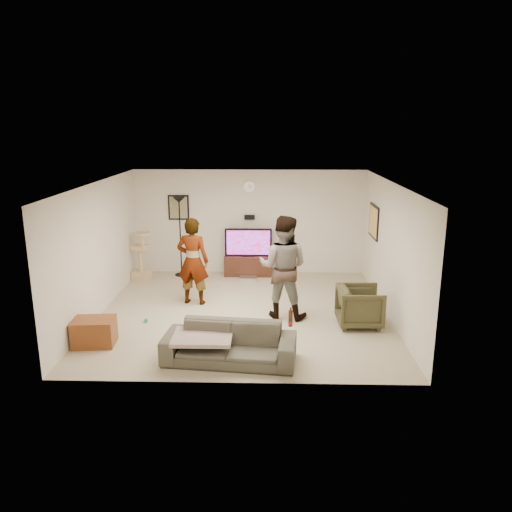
{
  "coord_description": "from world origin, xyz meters",
  "views": [
    {
      "loc": [
        0.48,
        -9.16,
        3.55
      ],
      "look_at": [
        0.22,
        0.2,
        1.08
      ],
      "focal_mm": 35.34,
      "sensor_mm": 36.0,
      "label": 1
    }
  ],
  "objects_px": {
    "tv": "(248,242)",
    "armchair": "(360,306)",
    "floor_lamp": "(180,237)",
    "cat_tree": "(140,256)",
    "sofa": "(229,343)",
    "side_table": "(94,332)",
    "beer_bottle": "(291,318)",
    "tv_stand": "(248,265)",
    "person_left": "(193,261)",
    "person_right": "(283,267)"
  },
  "relations": [
    {
      "from": "tv",
      "to": "side_table",
      "type": "distance_m",
      "value": 4.72
    },
    {
      "from": "floor_lamp",
      "to": "cat_tree",
      "type": "bearing_deg",
      "value": -158.58
    },
    {
      "from": "floor_lamp",
      "to": "sofa",
      "type": "distance_m",
      "value": 4.81
    },
    {
      "from": "tv_stand",
      "to": "side_table",
      "type": "height_order",
      "value": "tv_stand"
    },
    {
      "from": "sofa",
      "to": "beer_bottle",
      "type": "xyz_separation_m",
      "value": [
        0.93,
        0.0,
        0.42
      ]
    },
    {
      "from": "tv_stand",
      "to": "floor_lamp",
      "type": "bearing_deg",
      "value": -177.44
    },
    {
      "from": "cat_tree",
      "to": "sofa",
      "type": "height_order",
      "value": "cat_tree"
    },
    {
      "from": "tv",
      "to": "armchair",
      "type": "height_order",
      "value": "tv"
    },
    {
      "from": "tv",
      "to": "floor_lamp",
      "type": "xyz_separation_m",
      "value": [
        -1.61,
        -0.07,
        0.13
      ]
    },
    {
      "from": "person_left",
      "to": "person_right",
      "type": "height_order",
      "value": "person_right"
    },
    {
      "from": "cat_tree",
      "to": "person_left",
      "type": "distance_m",
      "value": 2.19
    },
    {
      "from": "person_right",
      "to": "beer_bottle",
      "type": "bearing_deg",
      "value": 106.28
    },
    {
      "from": "tv_stand",
      "to": "tv",
      "type": "xyz_separation_m",
      "value": [
        0.0,
        0.0,
        0.57
      ]
    },
    {
      "from": "tv_stand",
      "to": "person_right",
      "type": "distance_m",
      "value": 2.88
    },
    {
      "from": "cat_tree",
      "to": "beer_bottle",
      "type": "xyz_separation_m",
      "value": [
        3.32,
        -4.17,
        0.14
      ]
    },
    {
      "from": "tv",
      "to": "side_table",
      "type": "relative_size",
      "value": 1.68
    },
    {
      "from": "tv",
      "to": "sofa",
      "type": "xyz_separation_m",
      "value": [
        -0.1,
        -4.59,
        -0.51
      ]
    },
    {
      "from": "person_left",
      "to": "beer_bottle",
      "type": "height_order",
      "value": "person_left"
    },
    {
      "from": "tv_stand",
      "to": "person_right",
      "type": "relative_size",
      "value": 0.59
    },
    {
      "from": "floor_lamp",
      "to": "beer_bottle",
      "type": "distance_m",
      "value": 5.14
    },
    {
      "from": "person_right",
      "to": "side_table",
      "type": "bearing_deg",
      "value": 37.54
    },
    {
      "from": "cat_tree",
      "to": "side_table",
      "type": "relative_size",
      "value": 1.72
    },
    {
      "from": "person_left",
      "to": "floor_lamp",
      "type": "bearing_deg",
      "value": -63.41
    },
    {
      "from": "tv_stand",
      "to": "beer_bottle",
      "type": "height_order",
      "value": "beer_bottle"
    },
    {
      "from": "person_left",
      "to": "person_right",
      "type": "xyz_separation_m",
      "value": [
        1.78,
        -0.67,
        0.09
      ]
    },
    {
      "from": "cat_tree",
      "to": "armchair",
      "type": "xyz_separation_m",
      "value": [
        4.64,
        -2.67,
        -0.21
      ]
    },
    {
      "from": "person_right",
      "to": "sofa",
      "type": "bearing_deg",
      "value": 79.96
    },
    {
      "from": "tv",
      "to": "person_right",
      "type": "xyz_separation_m",
      "value": [
        0.76,
        -2.68,
        0.16
      ]
    },
    {
      "from": "armchair",
      "to": "side_table",
      "type": "distance_m",
      "value": 4.62
    },
    {
      "from": "sofa",
      "to": "armchair",
      "type": "bearing_deg",
      "value": 39.8
    },
    {
      "from": "beer_bottle",
      "to": "side_table",
      "type": "height_order",
      "value": "beer_bottle"
    },
    {
      "from": "tv_stand",
      "to": "person_right",
      "type": "xyz_separation_m",
      "value": [
        0.76,
        -2.68,
        0.73
      ]
    },
    {
      "from": "person_left",
      "to": "sofa",
      "type": "xyz_separation_m",
      "value": [
        0.93,
        -2.58,
        -0.59
      ]
    },
    {
      "from": "tv",
      "to": "cat_tree",
      "type": "height_order",
      "value": "cat_tree"
    },
    {
      "from": "side_table",
      "to": "sofa",
      "type": "bearing_deg",
      "value": -13.63
    },
    {
      "from": "tv_stand",
      "to": "tv",
      "type": "distance_m",
      "value": 0.57
    },
    {
      "from": "cat_tree",
      "to": "side_table",
      "type": "distance_m",
      "value": 3.64
    },
    {
      "from": "armchair",
      "to": "side_table",
      "type": "height_order",
      "value": "armchair"
    },
    {
      "from": "floor_lamp",
      "to": "tv_stand",
      "type": "bearing_deg",
      "value": 2.56
    },
    {
      "from": "tv",
      "to": "cat_tree",
      "type": "bearing_deg",
      "value": -170.45
    },
    {
      "from": "cat_tree",
      "to": "person_right",
      "type": "xyz_separation_m",
      "value": [
        3.26,
        -2.26,
        0.4
      ]
    },
    {
      "from": "person_left",
      "to": "tv",
      "type": "bearing_deg",
      "value": -107.22
    },
    {
      "from": "side_table",
      "to": "tv_stand",
      "type": "bearing_deg",
      "value": 59.48
    },
    {
      "from": "cat_tree",
      "to": "sofa",
      "type": "relative_size",
      "value": 0.57
    },
    {
      "from": "tv",
      "to": "armchair",
      "type": "distance_m",
      "value": 3.79
    },
    {
      "from": "cat_tree",
      "to": "beer_bottle",
      "type": "bearing_deg",
      "value": -51.42
    },
    {
      "from": "cat_tree",
      "to": "person_right",
      "type": "distance_m",
      "value": 3.99
    },
    {
      "from": "tv_stand",
      "to": "armchair",
      "type": "relative_size",
      "value": 1.45
    },
    {
      "from": "tv_stand",
      "to": "floor_lamp",
      "type": "height_order",
      "value": "floor_lamp"
    },
    {
      "from": "cat_tree",
      "to": "person_left",
      "type": "xyz_separation_m",
      "value": [
        1.47,
        -1.59,
        0.31
      ]
    }
  ]
}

